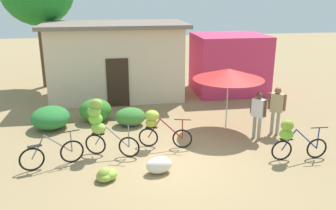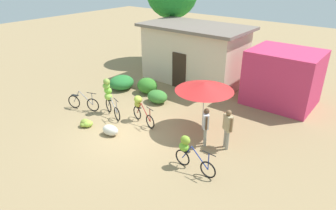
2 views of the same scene
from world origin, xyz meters
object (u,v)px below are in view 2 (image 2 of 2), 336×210
market_umbrella (204,86)px  produce_sack (110,130)px  banana_pile_on_ground (86,123)px  person_bystander (228,125)px  building_low (194,53)px  bicycle_center_loaded (140,106)px  bicycle_near_pile (109,94)px  shop_pink (283,77)px  bicycle_leftmost (83,103)px  person_vendor (206,123)px  bicycle_by_shop (188,151)px

market_umbrella → produce_sack: size_ratio=3.39×
banana_pile_on_ground → person_bystander: person_bystander is taller
building_low → produce_sack: 7.63m
bicycle_center_loaded → banana_pile_on_ground: size_ratio=2.45×
bicycle_near_pile → banana_pile_on_ground: bicycle_near_pile is taller
building_low → shop_pink: 5.21m
shop_pink → produce_sack: size_ratio=4.57×
building_low → banana_pile_on_ground: size_ratio=9.36×
bicycle_leftmost → bicycle_near_pile: (1.28, 0.52, 0.62)m
bicycle_leftmost → banana_pile_on_ground: (1.43, -0.98, -0.21)m
person_vendor → person_bystander: person_bystander is taller
bicycle_center_loaded → produce_sack: size_ratio=2.29×
bicycle_by_shop → banana_pile_on_ground: (-5.11, -0.34, -0.55)m
banana_pile_on_ground → bicycle_center_loaded: bearing=49.9°
bicycle_near_pile → bicycle_by_shop: size_ratio=1.04×
bicycle_center_loaded → person_vendor: person_vendor is taller
bicycle_by_shop → person_vendor: 1.66m
market_umbrella → bicycle_near_pile: (-4.22, -1.40, -0.97)m
shop_pink → person_bystander: bearing=-91.5°
bicycle_center_loaded → person_vendor: (3.27, 0.14, 0.21)m
building_low → bicycle_leftmost: size_ratio=3.73×
market_umbrella → bicycle_center_loaded: 3.04m
bicycle_leftmost → shop_pink: bearing=43.0°
person_vendor → market_umbrella: bearing=126.8°
shop_pink → bicycle_by_shop: (-0.57, -7.28, -0.65)m
market_umbrella → produce_sack: 4.22m
banana_pile_on_ground → bicycle_near_pile: bearing=95.4°
building_low → person_bystander: 7.42m
banana_pile_on_ground → person_vendor: person_vendor is taller
banana_pile_on_ground → bicycle_leftmost: bearing=145.4°
bicycle_near_pile → banana_pile_on_ground: (0.14, -1.51, -0.83)m
bicycle_leftmost → person_vendor: person_vendor is taller
bicycle_near_pile → bicycle_center_loaded: 1.71m
bicycle_center_loaded → bicycle_near_pile: bearing=-169.8°
banana_pile_on_ground → market_umbrella: bearing=35.5°
banana_pile_on_ground → person_bystander: bearing=22.0°
banana_pile_on_ground → person_bystander: size_ratio=0.41×
bicycle_leftmost → bicycle_center_loaded: 3.08m
shop_pink → market_umbrella: shop_pink is taller
produce_sack → banana_pile_on_ground: bearing=-172.9°
person_bystander → bicycle_leftmost: bearing=-169.8°
produce_sack → person_bystander: size_ratio=0.44×
bicycle_center_loaded → produce_sack: (-0.15, -1.63, -0.51)m
bicycle_by_shop → bicycle_leftmost: bearing=174.4°
shop_pink → person_bystander: size_ratio=1.99×
building_low → person_vendor: size_ratio=3.95×
person_vendor → person_bystander: bearing=20.9°
bicycle_by_shop → bicycle_near_pile: bearing=167.5°
building_low → produce_sack: building_low is taller
market_umbrella → bicycle_by_shop: 3.04m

